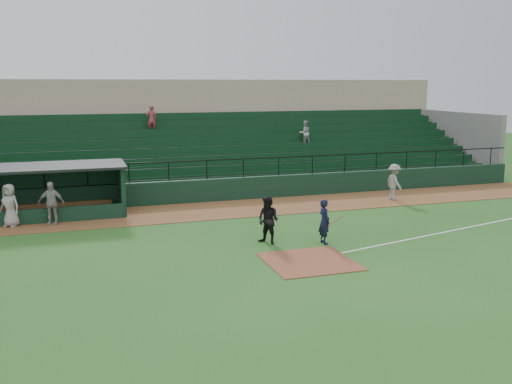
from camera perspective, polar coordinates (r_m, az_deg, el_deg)
name	(u,v)px	position (r m, az deg, el deg)	size (l,w,h in m)	color
ground	(298,254)	(21.02, 4.27, -6.18)	(90.00, 90.00, 0.00)	#26591C
warning_track	(237,209)	(28.34, -1.89, -1.67)	(40.00, 4.00, 0.03)	brown
home_plate_dirt	(309,261)	(20.14, 5.35, -6.92)	(3.00, 3.00, 0.03)	brown
foul_line	(461,229)	(25.99, 19.80, -3.49)	(18.00, 0.09, 0.01)	white
stadium_structure	(199,145)	(36.07, -5.69, 4.65)	(38.00, 13.08, 6.40)	black
dugout	(27,188)	(28.61, -21.93, 0.36)	(8.90, 3.20, 2.42)	black
batter_at_plate	(324,221)	(22.25, 6.86, -2.95)	(1.01, 0.69, 1.75)	black
umpire	(268,220)	(22.04, 1.23, -2.84)	(0.91, 0.71, 1.87)	black
runner	(394,182)	(31.06, 13.66, 0.97)	(1.25, 0.72, 1.93)	gray
dugout_player_a	(51,203)	(26.53, -19.81, -1.04)	(1.12, 0.47, 1.91)	#A5A09A
dugout_player_b	(10,205)	(26.75, -23.40, -1.23)	(0.92, 0.60, 1.88)	#A49E99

